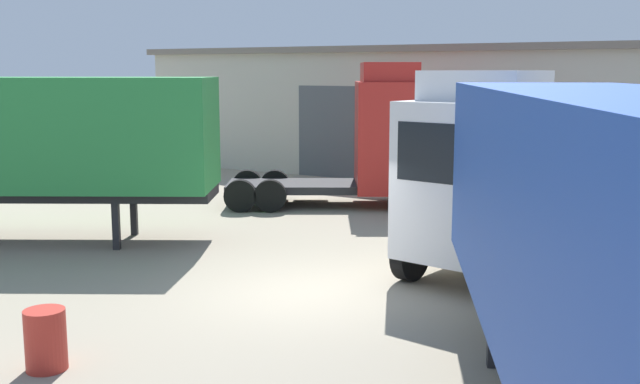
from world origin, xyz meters
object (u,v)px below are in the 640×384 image
tractor_unit_red (380,139)px  container_trailer_green (7,138)px  tractor_unit_white (489,182)px  oil_drum (46,340)px

tractor_unit_red → container_trailer_green: bearing=-152.0°
tractor_unit_white → oil_drum: 8.82m
tractor_unit_white → tractor_unit_red: bearing=-130.3°
oil_drum → container_trailer_green: bearing=145.2°
tractor_unit_white → tractor_unit_red: tractor_unit_red is taller
tractor_unit_white → tractor_unit_red: size_ratio=0.99×
tractor_unit_white → container_trailer_green: 11.52m
tractor_unit_red → oil_drum: 14.38m
container_trailer_green → tractor_unit_red: (5.68, 9.12, -0.49)m
oil_drum → tractor_unit_red: bearing=96.5°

